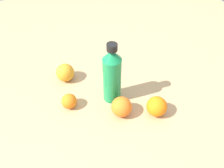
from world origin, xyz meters
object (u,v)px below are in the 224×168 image
orange_0 (157,106)px  orange_2 (65,73)px  orange_1 (69,101)px  orange_3 (122,107)px  water_bottle (112,75)px

orange_0 → orange_2: bearing=-145.9°
orange_0 → orange_1: bearing=-124.6°
orange_3 → orange_2: bearing=-157.5°
orange_0 → orange_1: 0.35m
orange_0 → orange_2: (-0.36, -0.24, 0.00)m
water_bottle → orange_2: 0.25m
orange_1 → orange_0: bearing=55.4°
water_bottle → orange_0: (0.16, 0.11, -0.09)m
water_bottle → orange_2: water_bottle is taller
orange_2 → orange_3: size_ratio=1.01×
orange_2 → orange_3: (0.29, 0.12, -0.00)m
orange_1 → orange_2: orange_2 is taller
orange_0 → orange_2: 0.43m
orange_2 → water_bottle: bearing=32.9°
orange_0 → orange_3: (-0.06, -0.12, 0.00)m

